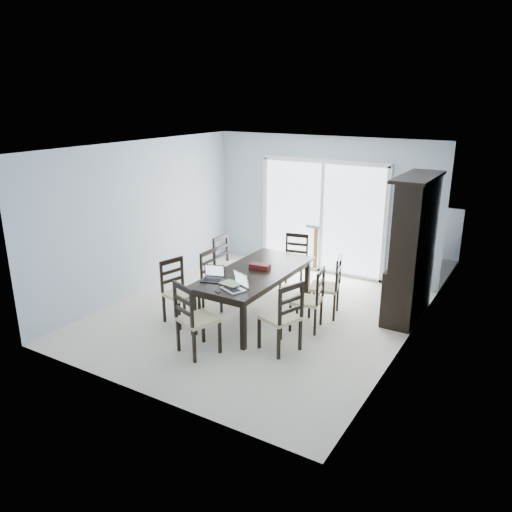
# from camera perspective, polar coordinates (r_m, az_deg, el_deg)

# --- Properties ---
(floor) EXTENTS (5.00, 5.00, 0.00)m
(floor) POSITION_cam_1_polar(r_m,az_deg,el_deg) (7.87, -0.12, -6.86)
(floor) COLOR beige
(floor) RESTS_ON ground
(ceiling) EXTENTS (5.00, 5.00, 0.00)m
(ceiling) POSITION_cam_1_polar(r_m,az_deg,el_deg) (7.18, -0.13, 12.33)
(ceiling) COLOR white
(ceiling) RESTS_ON back_wall
(back_wall) EXTENTS (4.50, 0.02, 2.60)m
(back_wall) POSITION_cam_1_polar(r_m,az_deg,el_deg) (9.59, 7.65, 5.72)
(back_wall) COLOR #A3B3C3
(back_wall) RESTS_ON floor
(wall_left) EXTENTS (0.02, 5.00, 2.60)m
(wall_left) POSITION_cam_1_polar(r_m,az_deg,el_deg) (8.76, -12.87, 4.27)
(wall_left) COLOR #A3B3C3
(wall_left) RESTS_ON floor
(wall_right) EXTENTS (0.02, 5.00, 2.60)m
(wall_right) POSITION_cam_1_polar(r_m,az_deg,el_deg) (6.60, 16.85, -0.51)
(wall_right) COLOR #A3B3C3
(wall_right) RESTS_ON floor
(balcony) EXTENTS (4.50, 2.00, 0.10)m
(balcony) POSITION_cam_1_polar(r_m,az_deg,el_deg) (10.84, 9.47, -0.35)
(balcony) COLOR gray
(balcony) RESTS_ON ground
(railing) EXTENTS (4.50, 0.06, 1.10)m
(railing) POSITION_cam_1_polar(r_m,az_deg,el_deg) (11.58, 11.48, 3.80)
(railing) COLOR #99999E
(railing) RESTS_ON balcony
(dining_table) EXTENTS (1.00, 2.20, 0.75)m
(dining_table) POSITION_cam_1_polar(r_m,az_deg,el_deg) (7.62, -0.12, -2.26)
(dining_table) COLOR black
(dining_table) RESTS_ON floor
(china_hutch) EXTENTS (0.50, 1.38, 2.20)m
(china_hutch) POSITION_cam_1_polar(r_m,az_deg,el_deg) (7.88, 17.44, 0.65)
(china_hutch) COLOR black
(china_hutch) RESTS_ON floor
(sliding_door) EXTENTS (2.52, 0.05, 2.18)m
(sliding_door) POSITION_cam_1_polar(r_m,az_deg,el_deg) (9.62, 7.54, 4.45)
(sliding_door) COLOR silver
(sliding_door) RESTS_ON floor
(chair_left_near) EXTENTS (0.52, 0.51, 1.12)m
(chair_left_near) POSITION_cam_1_polar(r_m,az_deg,el_deg) (7.60, -9.04, -3.19)
(chair_left_near) COLOR black
(chair_left_near) RESTS_ON floor
(chair_left_mid) EXTENTS (0.41, 0.40, 1.06)m
(chair_left_mid) POSITION_cam_1_polar(r_m,az_deg,el_deg) (8.09, -4.89, -1.93)
(chair_left_mid) COLOR black
(chair_left_mid) RESTS_ON floor
(chair_left_far) EXTENTS (0.45, 0.44, 1.15)m
(chair_left_far) POSITION_cam_1_polar(r_m,az_deg,el_deg) (8.64, -3.42, -0.26)
(chair_left_far) COLOR black
(chair_left_far) RESTS_ON floor
(chair_right_near) EXTENTS (0.57, 0.56, 1.16)m
(chair_right_near) POSITION_cam_1_polar(r_m,az_deg,el_deg) (6.59, 3.35, -6.19)
(chair_right_near) COLOR black
(chair_right_near) RESTS_ON floor
(chair_right_mid) EXTENTS (0.49, 0.48, 1.09)m
(chair_right_mid) POSITION_cam_1_polar(r_m,az_deg,el_deg) (7.27, 6.53, -4.20)
(chair_right_mid) COLOR black
(chair_right_mid) RESTS_ON floor
(chair_right_far) EXTENTS (0.53, 0.52, 1.13)m
(chair_right_far) POSITION_cam_1_polar(r_m,az_deg,el_deg) (7.76, 8.57, -2.67)
(chair_right_far) COLOR black
(chair_right_far) RESTS_ON floor
(chair_end_near) EXTENTS (0.57, 0.58, 1.18)m
(chair_end_near) POSITION_cam_1_polar(r_m,az_deg,el_deg) (6.57, -7.41, -6.30)
(chair_end_near) COLOR black
(chair_end_near) RESTS_ON floor
(chair_end_far) EXTENTS (0.50, 0.51, 1.11)m
(chair_end_far) POSITION_cam_1_polar(r_m,az_deg,el_deg) (8.89, 4.51, 0.09)
(chair_end_far) COLOR black
(chair_end_far) RESTS_ON floor
(laptop_dark) EXTENTS (0.36, 0.30, 0.21)m
(laptop_dark) POSITION_cam_1_polar(r_m,az_deg,el_deg) (7.20, -5.02, -2.46)
(laptop_dark) COLOR black
(laptop_dark) RESTS_ON dining_table
(laptop_silver) EXTENTS (0.40, 0.35, 0.23)m
(laptop_silver) POSITION_cam_1_polar(r_m,az_deg,el_deg) (6.85, -2.65, -3.44)
(laptop_silver) COLOR silver
(laptop_silver) RESTS_ON dining_table
(book_stack) EXTENTS (0.31, 0.26, 0.05)m
(book_stack) POSITION_cam_1_polar(r_m,az_deg,el_deg) (7.00, -2.93, -3.26)
(book_stack) COLOR maroon
(book_stack) RESTS_ON dining_table
(cell_phone) EXTENTS (0.11, 0.08, 0.01)m
(cell_phone) POSITION_cam_1_polar(r_m,az_deg,el_deg) (6.80, -4.40, -4.10)
(cell_phone) COLOR black
(cell_phone) RESTS_ON dining_table
(game_box) EXTENTS (0.33, 0.19, 0.08)m
(game_box) POSITION_cam_1_polar(r_m,az_deg,el_deg) (7.67, 0.46, -1.18)
(game_box) COLOR #4A140E
(game_box) RESTS_ON dining_table
(hot_tub) EXTENTS (1.92, 1.76, 0.90)m
(hot_tub) POSITION_cam_1_polar(r_m,az_deg,el_deg) (10.83, 5.32, 2.57)
(hot_tub) COLOR brown
(hot_tub) RESTS_ON balcony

